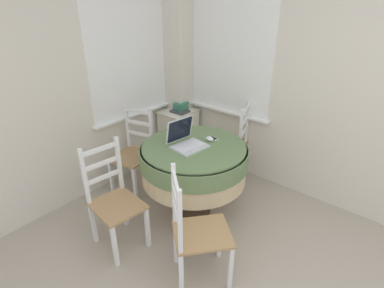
{
  "coord_description": "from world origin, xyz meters",
  "views": [
    {
      "loc": [
        -0.98,
        -0.12,
        2.07
      ],
      "look_at": [
        1.15,
        1.67,
        0.7
      ],
      "focal_mm": 28.0,
      "sensor_mm": 36.0,
      "label": 1
    }
  ],
  "objects": [
    {
      "name": "corner_room_shell",
      "position": [
        1.16,
        1.69,
        1.28
      ],
      "size": [
        4.32,
        4.53,
        2.55
      ],
      "color": "beige",
      "rests_on": "ground_plane"
    },
    {
      "name": "round_dining_table",
      "position": [
        1.0,
        1.52,
        0.62
      ],
      "size": [
        1.06,
        1.06,
        0.78
      ],
      "color": "#4C3D2D",
      "rests_on": "ground_plane"
    },
    {
      "name": "laptop",
      "position": [
        0.96,
        1.58,
        0.83
      ],
      "size": [
        0.35,
        0.34,
        0.26
      ],
      "color": "silver",
      "rests_on": "round_dining_table"
    },
    {
      "name": "computer_mouse",
      "position": [
        1.19,
        1.47,
        0.8
      ],
      "size": [
        0.06,
        0.09,
        0.05
      ],
      "color": "white",
      "rests_on": "round_dining_table"
    },
    {
      "name": "cell_phone",
      "position": [
        1.24,
        1.47,
        0.78
      ],
      "size": [
        0.07,
        0.12,
        0.01
      ],
      "color": "#B2B7BC",
      "rests_on": "round_dining_table"
    },
    {
      "name": "dining_chair_near_back_window",
      "position": [
        0.91,
        2.34,
        0.46
      ],
      "size": [
        0.51,
        0.47,
        0.98
      ],
      "color": "#A87F51",
      "rests_on": "ground_plane"
    },
    {
      "name": "dining_chair_near_right_window",
      "position": [
        1.83,
        1.61,
        0.46
      ],
      "size": [
        0.49,
        0.52,
        0.98
      ],
      "color": "#A87F51",
      "rests_on": "ground_plane"
    },
    {
      "name": "dining_chair_camera_near",
      "position": [
        0.38,
        0.98,
        0.46
      ],
      "size": [
        0.58,
        0.57,
        0.98
      ],
      "color": "#A87F51",
      "rests_on": "ground_plane"
    },
    {
      "name": "dining_chair_left_flank",
      "position": [
        0.22,
        1.78,
        0.46
      ],
      "size": [
        0.43,
        0.47,
        0.98
      ],
      "color": "#A87F51",
      "rests_on": "ground_plane"
    },
    {
      "name": "corner_cabinet",
      "position": [
        1.8,
        2.45,
        0.35
      ],
      "size": [
        0.47,
        0.4,
        0.7
      ],
      "color": "silver",
      "rests_on": "ground_plane"
    },
    {
      "name": "storage_box",
      "position": [
        1.82,
        2.42,
        0.76
      ],
      "size": [
        0.17,
        0.13,
        0.11
      ],
      "color": "#387A5B",
      "rests_on": "corner_cabinet"
    },
    {
      "name": "book_on_cabinet",
      "position": [
        1.77,
        2.39,
        0.71
      ],
      "size": [
        0.18,
        0.22,
        0.02
      ],
      "color": "#3F3F44",
      "rests_on": "corner_cabinet"
    }
  ]
}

